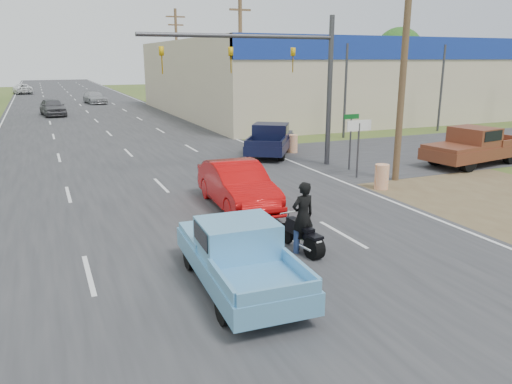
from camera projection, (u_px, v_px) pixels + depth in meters
name	position (u px, v px, depth m)	size (l,w,h in m)	color
main_road	(96.00, 121.00, 41.79)	(15.00, 180.00, 0.02)	#2D2D30
cross_road	(151.00, 175.00, 22.29)	(120.00, 10.00, 0.02)	#2D2D30
dirt_verge	(476.00, 193.00, 19.40)	(8.00, 18.00, 0.01)	brown
big_box_store	(406.00, 75.00, 53.12)	(50.00, 28.10, 6.60)	#B7A88C
utility_pole_1	(405.00, 52.00, 20.11)	(2.00, 0.28, 10.00)	#4C3823
utility_pole_2	(240.00, 55.00, 36.07)	(2.00, 0.28, 10.00)	#4C3823
utility_pole_3	(177.00, 56.00, 52.03)	(2.00, 0.28, 10.00)	#4C3823
tree_3	(399.00, 52.00, 87.84)	(8.40, 8.40, 10.40)	#422D19
tree_5	(218.00, 54.00, 100.52)	(7.98, 7.98, 9.88)	#422D19
barrel_0	(382.00, 177.00, 19.90)	(0.56, 0.56, 1.00)	orange
barrel_1	(292.00, 144.00, 27.59)	(0.56, 0.56, 1.00)	orange
lane_sign	(359.00, 135.00, 21.39)	(1.20, 0.08, 2.52)	#3F3F44
street_name_sign	(351.00, 136.00, 23.02)	(0.80, 0.08, 2.61)	#3F3F44
signal_mast	(279.00, 65.00, 22.39)	(9.12, 0.40, 7.00)	#3F3F44
red_convertible	(238.00, 186.00, 17.34)	(1.67, 4.80, 1.58)	#BC0809
motorcycle	(303.00, 237.00, 13.35)	(0.62, 1.93, 0.98)	black
rider	(303.00, 219.00, 13.25)	(0.68, 0.44, 1.86)	black
blue_pickup	(237.00, 253.00, 11.31)	(2.04, 4.82, 1.57)	black
navy_pickup	(271.00, 139.00, 26.99)	(4.45, 5.31, 1.69)	black
brown_pickup	(473.00, 146.00, 24.29)	(5.86, 2.99, 1.85)	black
distant_car_grey	(53.00, 107.00, 45.22)	(1.85, 4.61, 1.57)	#4F4E53
distant_car_silver	(95.00, 98.00, 57.51)	(1.96, 4.81, 1.40)	#A4A4A9
distant_car_white	(22.00, 89.00, 73.25)	(2.37, 5.15, 1.43)	white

